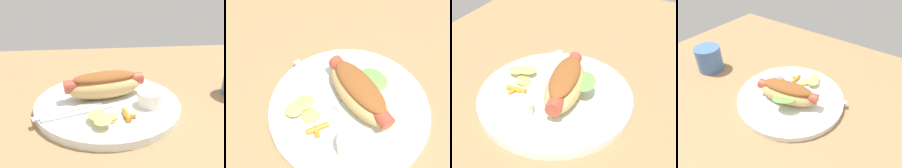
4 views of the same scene
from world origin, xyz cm
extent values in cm
cube|color=#9E754C|center=(0.00, 0.00, -0.90)|extent=(120.00, 90.00, 1.80)
cylinder|color=white|center=(1.72, -1.99, 0.80)|extent=(29.91, 29.91, 1.60)
ellipsoid|color=tan|center=(1.32, -0.05, 4.04)|extent=(17.04, 9.79, 4.89)
cylinder|color=#B24733|center=(1.32, -0.05, 4.90)|extent=(17.18, 6.17, 2.78)
ellipsoid|color=brown|center=(1.32, -0.05, 6.15)|extent=(14.35, 7.67, 2.00)
ellipsoid|color=#6BB74C|center=(-0.04, 3.20, 5.02)|extent=(7.44, 6.98, 1.52)
cylinder|color=white|center=(9.98, -4.80, 3.06)|extent=(5.03, 5.03, 2.91)
cube|color=silver|center=(-5.61, -7.39, 1.80)|extent=(11.03, 4.66, 0.40)
cube|color=silver|center=(1.38, -5.55, 1.80)|extent=(3.13, 1.29, 0.40)
cube|color=silver|center=(1.24, -5.13, 1.80)|extent=(3.13, 1.29, 0.40)
cube|color=silver|center=(1.10, -4.70, 1.80)|extent=(3.13, 1.29, 0.40)
cube|color=silver|center=(-6.17, -5.68, 1.78)|extent=(13.31, 6.86, 0.36)
ellipsoid|color=#DFC863|center=(1.77, -9.33, 1.85)|extent=(3.20, 3.96, 0.50)
ellipsoid|color=#DFC863|center=(1.51, -9.46, 2.16)|extent=(4.44, 4.22, 0.74)
ellipsoid|color=#DFC863|center=(-0.81, -9.99, 2.97)|extent=(4.46, 4.95, 0.90)
ellipsoid|color=#DFC863|center=(-0.03, -11.96, 2.87)|extent=(4.25, 4.27, 0.78)
cylinder|color=orange|center=(4.59, -9.04, 2.09)|extent=(1.29, 4.16, 0.99)
cylinder|color=orange|center=(5.17, -9.44, 2.02)|extent=(2.20, 0.98, 0.85)
camera|label=1|loc=(-2.58, -49.36, 25.81)|focal=40.89mm
camera|label=2|loc=(27.79, -13.83, 43.59)|focal=43.57mm
camera|label=3|loc=(40.52, 19.26, 37.53)|focal=47.07mm
camera|label=4|loc=(-25.58, 35.68, 42.31)|focal=34.91mm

